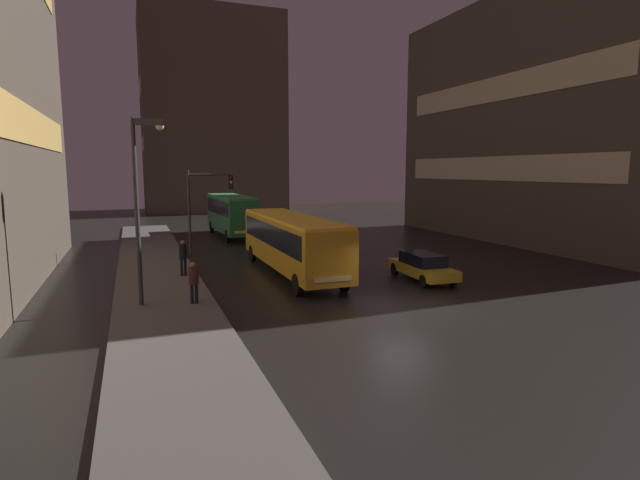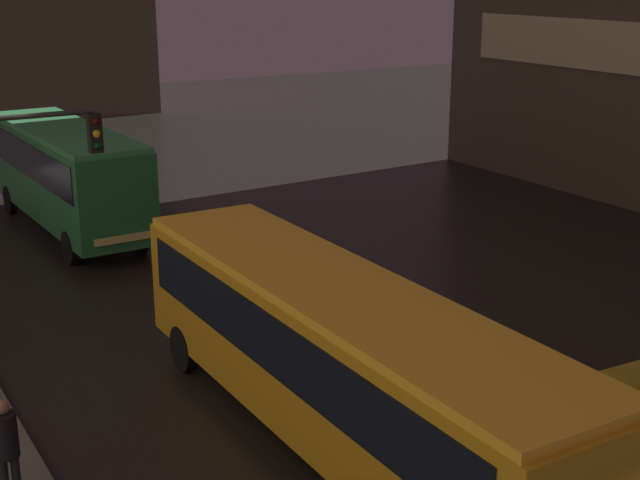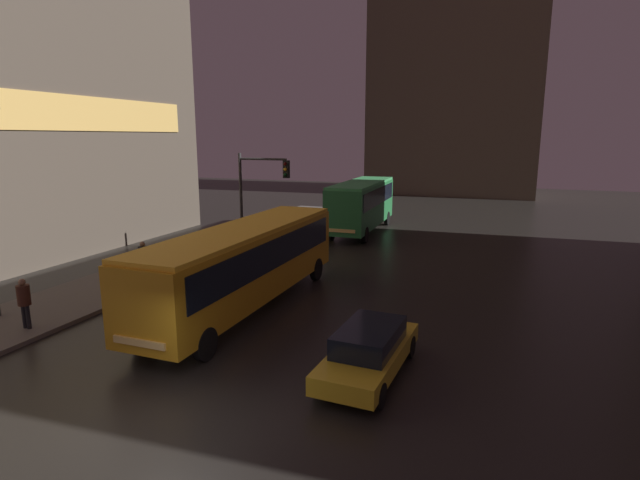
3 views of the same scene
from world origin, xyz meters
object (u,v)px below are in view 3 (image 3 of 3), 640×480
car_taxi (369,350)px  pedestrian_mid (24,299)px  bus_near (245,259)px  pedestrian_near (143,258)px  bus_far (362,201)px  traffic_light_main (258,187)px

car_taxi → pedestrian_mid: pedestrian_mid is taller
bus_near → pedestrian_near: bearing=-9.4°
bus_far → traffic_light_main: bearing=67.7°
car_taxi → traffic_light_main: traffic_light_main is taller
bus_near → traffic_light_main: traffic_light_main is taller
bus_near → bus_far: size_ratio=1.22×
pedestrian_near → bus_near: bearing=-90.6°
bus_far → car_taxi: size_ratio=2.10×
bus_far → pedestrian_mid: size_ratio=5.66×
bus_near → traffic_light_main: (-3.39, 7.65, 1.83)m
car_taxi → pedestrian_mid: 11.50m
bus_near → car_taxi: bus_near is taller
car_taxi → traffic_light_main: (-9.19, 11.32, 3.04)m
bus_far → pedestrian_near: size_ratio=5.26×
bus_far → traffic_light_main: 9.44m
pedestrian_near → car_taxi: bearing=-103.1°
pedestrian_near → traffic_light_main: traffic_light_main is taller
pedestrian_near → pedestrian_mid: 5.69m
pedestrian_near → traffic_light_main: size_ratio=0.33×
pedestrian_mid → bus_far: bearing=-158.3°
pedestrian_near → pedestrian_mid: size_ratio=1.08×
bus_far → pedestrian_near: 16.36m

